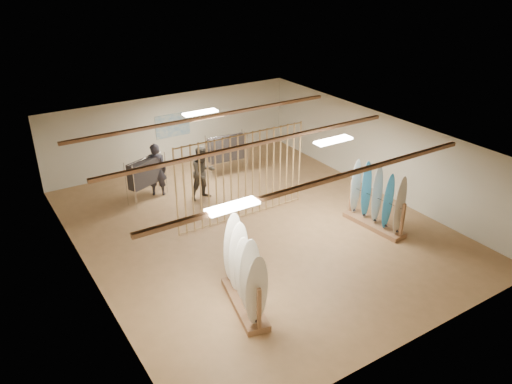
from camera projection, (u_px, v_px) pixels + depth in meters
floor at (256, 227)px, 15.32m from camera, size 12.00×12.00×0.00m
ceiling at (256, 141)px, 14.10m from camera, size 12.00×12.00×0.00m
wall_back at (173, 130)px, 19.26m from camera, size 12.00×0.00×12.00m
wall_front at (414, 292)px, 10.15m from camera, size 12.00×0.00×12.00m
wall_left at (85, 232)px, 12.30m from camera, size 0.00×12.00×12.00m
wall_right at (379, 153)px, 17.12m from camera, size 0.00×12.00×12.00m
ceiling_slats at (256, 144)px, 14.13m from camera, size 9.50×6.12×0.10m
light_panels at (256, 143)px, 14.12m from camera, size 1.20×0.35×0.06m
bamboo_partition at (242, 177)px, 15.32m from camera, size 4.45×0.05×2.78m
poster at (173, 125)px, 19.16m from camera, size 1.40×0.03×0.90m
rack_left at (244, 282)px, 11.64m from camera, size 1.01×2.18×2.01m
rack_right at (376, 207)px, 15.06m from camera, size 0.74×2.12×1.98m
clothing_rack_a at (146, 172)px, 16.61m from camera, size 1.37×0.84×1.54m
clothing_rack_b at (227, 148)px, 18.49m from camera, size 1.50×0.46×1.61m
shopper_a at (156, 166)px, 16.91m from camera, size 0.93×0.84×2.13m
shopper_b at (203, 170)px, 16.66m from camera, size 1.06×0.85×2.11m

